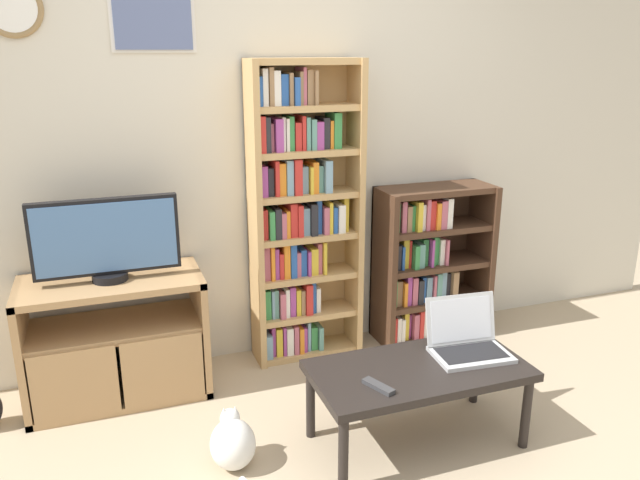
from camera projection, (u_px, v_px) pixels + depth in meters
wall_back at (261, 140)px, 3.58m from camera, size 5.91×0.09×2.60m
tv_stand at (116, 339)px, 3.31m from camera, size 0.93×0.46×0.67m
television at (106, 240)px, 3.15m from camera, size 0.72×0.18×0.43m
bookshelf_tall at (299, 215)px, 3.63m from camera, size 0.65×0.24×1.76m
bookshelf_short at (425, 268)px, 3.99m from camera, size 0.73×0.31×1.00m
coffee_table at (419, 375)px, 2.90m from camera, size 1.01×0.51×0.40m
laptop at (467, 340)px, 3.01m from camera, size 0.38×0.31×0.26m
remote_near_laptop at (378, 386)px, 2.70m from camera, size 0.10×0.16×0.02m
cat at (233, 443)px, 2.79m from camera, size 0.22×0.47×0.27m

